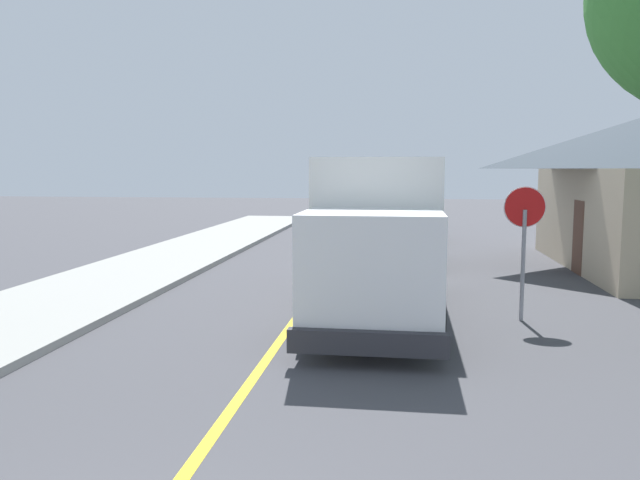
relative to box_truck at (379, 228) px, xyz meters
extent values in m
cube|color=gold|center=(-1.63, -0.05, -1.76)|extent=(0.16, 56.00, 0.01)
cube|color=silver|center=(0.01, 0.73, 0.13)|extent=(2.43, 5.02, 2.60)
cube|color=white|center=(-0.02, -2.77, -0.32)|extent=(2.29, 2.02, 1.70)
cube|color=#1E2D3D|center=(-0.03, -3.67, 0.06)|extent=(2.04, 0.09, 0.75)
cube|color=#2D2D33|center=(-0.03, -3.85, -1.35)|extent=(2.40, 0.22, 0.36)
cylinder|color=black|center=(1.03, -2.57, -1.27)|extent=(0.31, 1.00, 1.00)
cylinder|color=black|center=(-1.07, -2.56, -1.27)|extent=(0.31, 1.00, 1.00)
cylinder|color=black|center=(1.06, 1.98, -1.27)|extent=(0.31, 1.00, 1.00)
cylinder|color=black|center=(-1.04, 1.99, -1.27)|extent=(0.31, 1.00, 1.00)
cube|color=#B7B7BC|center=(0.58, 6.72, -1.12)|extent=(1.93, 4.45, 0.76)
cube|color=#1E2D3D|center=(0.57, 6.87, -0.42)|extent=(1.64, 1.85, 0.64)
cylinder|color=black|center=(1.41, 5.34, -1.45)|extent=(0.24, 0.65, 0.64)
cylinder|color=black|center=(-0.17, 5.29, -1.45)|extent=(0.24, 0.65, 0.64)
cylinder|color=black|center=(1.32, 8.15, -1.45)|extent=(0.24, 0.65, 0.64)
cylinder|color=black|center=(-0.25, 8.11, -1.45)|extent=(0.24, 0.65, 0.64)
cube|color=#4C564C|center=(0.71, 13.35, -1.12)|extent=(1.81, 4.40, 0.76)
cube|color=#1E2D3D|center=(0.71, 13.50, -0.42)|extent=(1.59, 1.80, 0.64)
cylinder|color=black|center=(1.51, 11.94, -1.45)|extent=(0.22, 0.64, 0.64)
cylinder|color=black|center=(-0.07, 11.94, -1.45)|extent=(0.22, 0.64, 0.64)
cylinder|color=black|center=(1.50, 14.76, -1.45)|extent=(0.22, 0.64, 0.64)
cylinder|color=black|center=(-0.08, 14.75, -1.45)|extent=(0.22, 0.64, 0.64)
cube|color=#2D4793|center=(0.24, 19.53, -1.12)|extent=(1.83, 4.41, 0.76)
cube|color=#1E2D3D|center=(0.24, 19.68, -0.42)|extent=(1.59, 1.81, 0.64)
cylinder|color=black|center=(1.02, 18.11, -1.45)|extent=(0.22, 0.64, 0.64)
cylinder|color=black|center=(-0.56, 18.12, -1.45)|extent=(0.22, 0.64, 0.64)
cylinder|color=black|center=(1.04, 20.93, -1.45)|extent=(0.22, 0.64, 0.64)
cylinder|color=black|center=(-0.54, 20.94, -1.45)|extent=(0.22, 0.64, 0.64)
cylinder|color=gray|center=(2.83, -0.39, -0.67)|extent=(0.08, 0.08, 2.20)
cylinder|color=red|center=(2.83, -0.36, 0.48)|extent=(0.76, 0.03, 0.76)
cylinder|color=white|center=(2.83, -0.34, 0.48)|extent=(0.80, 0.02, 0.80)
cube|color=brown|center=(5.50, 5.52, -0.72)|extent=(0.10, 1.00, 2.10)
camera|label=1|loc=(0.44, -12.77, 1.22)|focal=34.63mm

